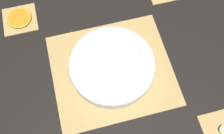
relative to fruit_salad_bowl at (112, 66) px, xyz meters
name	(u,v)px	position (x,y,z in m)	size (l,w,h in m)	color
ground_plane	(112,70)	(0.00, 0.00, -0.04)	(6.00, 6.00, 0.00)	black
bamboo_mat_center	(112,70)	(0.00, 0.00, -0.03)	(0.42, 0.38, 0.01)	tan
coaster_mat_near_right	(223,130)	(0.30, -0.30, -0.03)	(0.13, 0.13, 0.01)	tan
coaster_mat_far_left	(20,19)	(-0.30, 0.30, -0.03)	(0.13, 0.13, 0.01)	tan
fruit_salad_bowl	(112,66)	(0.00, 0.00, 0.00)	(0.30, 0.30, 0.06)	silver
orange_slice_whole	(19,18)	(-0.30, 0.30, -0.02)	(0.09, 0.09, 0.01)	orange
banana_coin_single	(224,130)	(0.30, -0.30, -0.03)	(0.03, 0.03, 0.01)	#F4EABC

